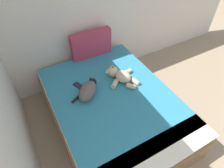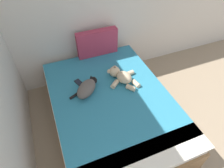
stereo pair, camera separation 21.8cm
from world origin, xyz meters
name	(u,v)px [view 1 (the left image)]	position (x,y,z in m)	size (l,w,h in m)	color
ground_plane	(212,139)	(2.08, 1.97, 0.00)	(10.40, 10.40, 0.00)	gray
bed	(113,110)	(1.07, 2.86, 0.25)	(1.48, 2.02, 0.51)	olive
patterned_cushion	(91,44)	(1.22, 3.80, 0.71)	(0.62, 0.12, 0.40)	#A5334C
cat	(88,90)	(0.83, 3.06, 0.58)	(0.42, 0.38, 0.15)	#59514C
teddy_bear	(120,75)	(1.32, 3.11, 0.58)	(0.40, 0.49, 0.16)	beige
cell_phone	(78,86)	(0.77, 3.26, 0.52)	(0.12, 0.16, 0.01)	black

